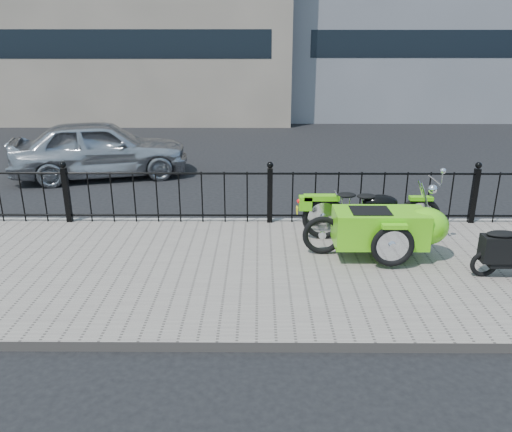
{
  "coord_description": "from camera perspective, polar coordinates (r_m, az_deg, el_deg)",
  "views": [
    {
      "loc": [
        -0.18,
        -6.89,
        3.11
      ],
      "look_at": [
        -0.23,
        -0.1,
        0.72
      ],
      "focal_mm": 35.0,
      "sensor_mm": 36.0,
      "label": 1
    }
  ],
  "objects": [
    {
      "name": "ground",
      "position": [
        7.56,
        1.74,
        -4.91
      ],
      "size": [
        120.0,
        120.0,
        0.0
      ],
      "primitive_type": "plane",
      "color": "black",
      "rests_on": "ground"
    },
    {
      "name": "sidewalk",
      "position": [
        7.08,
        1.84,
        -6.13
      ],
      "size": [
        30.0,
        3.8,
        0.12
      ],
      "primitive_type": "cube",
      "color": "gray",
      "rests_on": "ground"
    },
    {
      "name": "curb",
      "position": [
        8.87,
        1.54,
        -0.72
      ],
      "size": [
        30.0,
        0.1,
        0.12
      ],
      "primitive_type": "cube",
      "color": "gray",
      "rests_on": "ground"
    },
    {
      "name": "iron_fence",
      "position": [
        8.57,
        1.59,
        2.26
      ],
      "size": [
        14.11,
        0.11,
        1.08
      ],
      "color": "black",
      "rests_on": "sidewalk"
    },
    {
      "name": "motorcycle_sidecar",
      "position": [
        7.51,
        15.02,
        -0.87
      ],
      "size": [
        2.28,
        1.48,
        0.98
      ],
      "color": "black",
      "rests_on": "sidewalk"
    },
    {
      "name": "spare_tire",
      "position": [
        7.39,
        7.59,
        -2.19
      ],
      "size": [
        0.59,
        0.1,
        0.59
      ],
      "primitive_type": "torus",
      "rotation": [
        1.57,
        0.0,
        -0.03
      ],
      "color": "black",
      "rests_on": "sidewalk"
    },
    {
      "name": "sedan_car",
      "position": [
        12.52,
        -17.32,
        7.37
      ],
      "size": [
        4.33,
        2.6,
        1.38
      ],
      "primitive_type": "imported",
      "rotation": [
        0.0,
        0.0,
        1.83
      ],
      "color": "#A6A8AD",
      "rests_on": "ground"
    }
  ]
}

